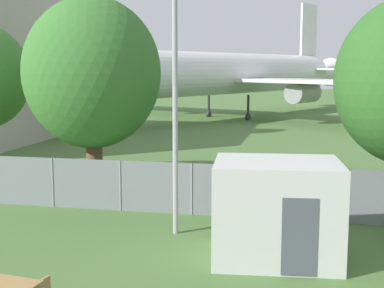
% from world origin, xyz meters
% --- Properties ---
extents(perimeter_fence, '(56.07, 0.07, 1.79)m').
position_xyz_m(perimeter_fence, '(-0.00, 11.33, 0.89)').
color(perimeter_fence, gray).
rests_on(perimeter_fence, ground).
extents(airplane, '(35.91, 43.10, 12.36)m').
position_xyz_m(airplane, '(-1.80, 44.72, 4.33)').
color(airplane, white).
rests_on(airplane, ground).
extents(portable_cabin, '(3.45, 2.80, 2.60)m').
position_xyz_m(portable_cabin, '(5.57, 7.68, 1.30)').
color(portable_cabin, silver).
rests_on(portable_cabin, ground).
extents(tree_near_hangar, '(4.97, 4.97, 7.52)m').
position_xyz_m(tree_near_hangar, '(-1.35, 12.33, 4.76)').
color(tree_near_hangar, brown).
rests_on(tree_near_hangar, ground).
extents(light_mast, '(0.44, 0.44, 9.25)m').
position_xyz_m(light_mast, '(2.49, 9.24, 5.53)').
color(light_mast, '#99999E').
rests_on(light_mast, ground).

